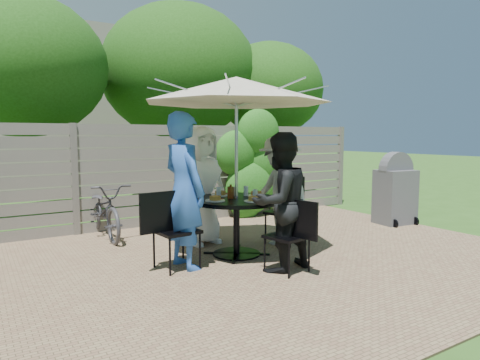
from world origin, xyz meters
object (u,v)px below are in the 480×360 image
person_right (280,191)px  glass_right (246,191)px  chair_back (197,225)px  chair_left (176,246)px  umbrella (236,90)px  chair_right (286,225)px  chair_front (288,251)px  plate_front (254,200)px  person_back (201,186)px  plate_left (215,199)px  person_front (280,202)px  patio_table (236,216)px  bicycle (104,210)px  person_left (184,191)px  plate_right (256,194)px  glass_front (255,195)px  bbq_grill (395,192)px  glass_back (219,192)px  coffee_cup (232,192)px  plate_back (220,194)px  syrup_jug (231,192)px

person_right → glass_right: 0.58m
chair_back → person_right: (0.95, -0.84, 0.56)m
chair_back → chair_left: chair_left is taller
umbrella → chair_right: umbrella is taller
chair_front → plate_front: bearing=-3.8°
person_back → plate_left: (-0.24, -0.87, -0.07)m
chair_left → person_front: 1.39m
patio_table → glass_right: 0.42m
umbrella → chair_back: 2.20m
patio_table → person_back: person_back is taller
person_front → bicycle: person_front is taller
chair_back → person_front: person_front is taller
patio_table → person_left: (-0.82, -0.11, 0.41)m
person_left → plate_front: size_ratio=7.45×
person_back → plate_left: size_ratio=6.88×
umbrella → person_left: bearing=-172.1°
person_back → person_left: (-0.71, -0.94, 0.07)m
person_left → chair_left: bearing=89.7°
person_back → bicycle: bearing=125.6°
person_back → chair_front: 1.90m
plate_left → plate_right: size_ratio=1.00×
chair_right → plate_left: 1.43m
plate_front → plate_right: same height
patio_table → plate_left: (-0.36, -0.05, 0.27)m
chair_front → glass_front: 0.93m
bbq_grill → chair_left: bearing=-169.0°
person_back → bbq_grill: (3.70, -0.60, -0.28)m
glass_back → bicycle: bearing=122.0°
glass_front → coffee_cup: glass_front is taller
chair_right → coffee_cup: chair_right is taller
bicycle → plate_back: bearing=-54.6°
person_back → person_left: size_ratio=0.92×
bicycle → chair_back: bearing=-44.0°
plate_front → chair_back: bearing=97.8°
person_front → glass_back: size_ratio=12.07×
umbrella → syrup_jug: bearing=148.1°
umbrella → person_back: (-0.11, 0.82, -1.35)m
glass_back → person_back: bearing=87.5°
plate_back → syrup_jug: size_ratio=1.62×
person_back → umbrella: bearing=-90.0°
chair_front → bicycle: (-1.39, 2.98, 0.18)m
plate_right → syrup_jug: bearing=-178.9°
syrup_jug → plate_front: bearing=-73.8°
coffee_cup → umbrella: bearing=-106.6°
person_left → bicycle: person_left is taller
patio_table → chair_back: bearing=97.8°
person_right → plate_left: (-1.18, -0.16, -0.00)m
chair_right → bicycle: 2.92m
chair_back → syrup_jug: bearing=0.7°
person_front → plate_left: 0.90m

